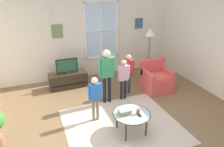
% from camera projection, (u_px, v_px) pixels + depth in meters
% --- Properties ---
extents(ground_plane, '(6.54, 6.44, 0.02)m').
position_uv_depth(ground_plane, '(122.00, 124.00, 4.83)').
color(ground_plane, brown).
extents(back_wall, '(5.94, 0.17, 2.75)m').
position_uv_depth(back_wall, '(86.00, 35.00, 6.84)').
color(back_wall, beige).
rests_on(back_wall, ground_plane).
extents(area_rug, '(2.45, 2.22, 0.01)m').
position_uv_depth(area_rug, '(122.00, 125.00, 4.77)').
color(area_rug, '#C6B29E').
rests_on(area_rug, ground_plane).
extents(tv_stand, '(1.12, 0.45, 0.45)m').
position_uv_depth(tv_stand, '(68.00, 80.00, 6.46)').
color(tv_stand, '#2D2319').
rests_on(tv_stand, ground_plane).
extents(television, '(0.63, 0.08, 0.44)m').
position_uv_depth(television, '(67.00, 66.00, 6.28)').
color(television, '#4C4C4C').
rests_on(television, tv_stand).
extents(armchair, '(0.76, 0.74, 0.87)m').
position_uv_depth(armchair, '(156.00, 79.00, 6.25)').
color(armchair, '#D14C47').
rests_on(armchair, ground_plane).
extents(coffee_table, '(0.79, 0.79, 0.45)m').
position_uv_depth(coffee_table, '(132.00, 115.00, 4.41)').
color(coffee_table, '#99B2B7').
rests_on(coffee_table, ground_plane).
extents(book_stack, '(0.25, 0.19, 0.11)m').
position_uv_depth(book_stack, '(125.00, 111.00, 4.38)').
color(book_stack, olive).
rests_on(book_stack, coffee_table).
extents(cup, '(0.07, 0.07, 0.11)m').
position_uv_depth(cup, '(138.00, 112.00, 4.37)').
color(cup, '#BF3F3F').
rests_on(cup, coffee_table).
extents(remote_near_books, '(0.04, 0.14, 0.02)m').
position_uv_depth(remote_near_books, '(139.00, 115.00, 4.35)').
color(remote_near_books, black).
rests_on(remote_near_books, coffee_table).
extents(person_green_shirt, '(0.43, 0.20, 1.44)m').
position_uv_depth(person_green_shirt, '(107.00, 70.00, 5.36)').
color(person_green_shirt, black).
rests_on(person_green_shirt, ground_plane).
extents(person_pink_shirt, '(0.34, 0.15, 1.12)m').
position_uv_depth(person_pink_shirt, '(124.00, 75.00, 5.58)').
color(person_pink_shirt, black).
rests_on(person_pink_shirt, ground_plane).
extents(person_red_shirt, '(0.35, 0.16, 1.15)m').
position_uv_depth(person_red_shirt, '(128.00, 69.00, 5.91)').
color(person_red_shirt, '#333851').
rests_on(person_red_shirt, ground_plane).
extents(person_blue_shirt, '(0.32, 0.15, 1.07)m').
position_uv_depth(person_blue_shirt, '(95.00, 94.00, 4.71)').
color(person_blue_shirt, '#726656').
rests_on(person_blue_shirt, ground_plane).
extents(potted_plant_by_window, '(0.33, 0.33, 0.65)m').
position_uv_depth(potted_plant_by_window, '(127.00, 65.00, 7.13)').
color(potted_plant_by_window, '#9E6B4C').
rests_on(potted_plant_by_window, ground_plane).
extents(floor_lamp, '(0.32, 0.32, 1.66)m').
position_uv_depth(floor_lamp, '(150.00, 37.00, 6.53)').
color(floor_lamp, black).
rests_on(floor_lamp, ground_plane).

